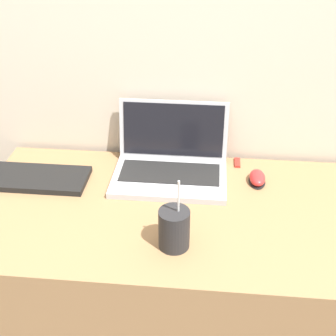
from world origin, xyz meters
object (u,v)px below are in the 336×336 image
object	(u,v)px
drink_cup	(174,228)
computer_mouse	(257,178)
external_keyboard	(24,177)
usb_stick	(237,163)
laptop	(171,162)

from	to	relation	value
drink_cup	computer_mouse	bearing A→B (deg)	54.12
drink_cup	external_keyboard	bearing A→B (deg)	152.19
drink_cup	external_keyboard	world-z (taller)	drink_cup
computer_mouse	usb_stick	world-z (taller)	computer_mouse
computer_mouse	usb_stick	size ratio (longest dim) A/B	1.63
drink_cup	usb_stick	size ratio (longest dim) A/B	3.77
external_keyboard	usb_stick	bearing A→B (deg)	13.89
usb_stick	computer_mouse	bearing A→B (deg)	-61.51
laptop	drink_cup	xyz separation A→B (m)	(0.04, -0.38, 0.01)
computer_mouse	external_keyboard	distance (m)	0.79
usb_stick	laptop	bearing A→B (deg)	-159.12
drink_cup	laptop	bearing A→B (deg)	96.72
external_keyboard	computer_mouse	bearing A→B (deg)	4.65
laptop	drink_cup	distance (m)	0.38
laptop	usb_stick	xyz separation A→B (m)	(0.23, 0.09, -0.04)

